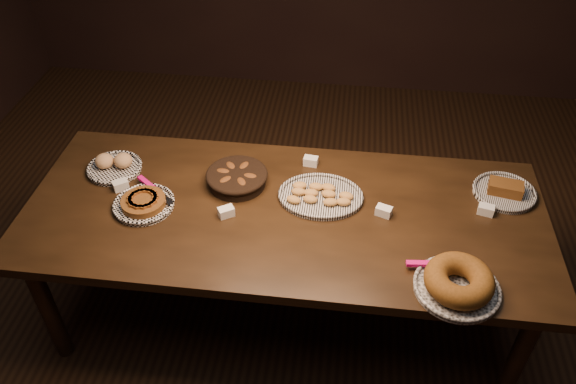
# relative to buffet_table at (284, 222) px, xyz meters

# --- Properties ---
(ground) EXTENTS (5.00, 5.00, 0.00)m
(ground) POSITION_rel_buffet_table_xyz_m (0.00, 0.00, -0.68)
(ground) COLOR black
(ground) RESTS_ON ground
(buffet_table) EXTENTS (2.40, 1.00, 0.75)m
(buffet_table) POSITION_rel_buffet_table_xyz_m (0.00, 0.00, 0.00)
(buffet_table) COLOR black
(buffet_table) RESTS_ON ground
(apple_tart_plate) EXTENTS (0.28, 0.32, 0.06)m
(apple_tart_plate) POSITION_rel_buffet_table_xyz_m (-0.65, -0.05, 0.09)
(apple_tart_plate) COLOR white
(apple_tart_plate) RESTS_ON buffet_table
(madeleine_platter) EXTENTS (0.40, 0.32, 0.05)m
(madeleine_platter) POSITION_rel_buffet_table_xyz_m (0.16, 0.10, 0.09)
(madeleine_platter) COLOR black
(madeleine_platter) RESTS_ON buffet_table
(bundt_cake_plate) EXTENTS (0.37, 0.34, 0.11)m
(bundt_cake_plate) POSITION_rel_buffet_table_xyz_m (0.74, -0.38, 0.12)
(bundt_cake_plate) COLOR black
(bundt_cake_plate) RESTS_ON buffet_table
(croissant_basket) EXTENTS (0.30, 0.30, 0.07)m
(croissant_basket) POSITION_rel_buffet_table_xyz_m (-0.25, 0.16, 0.12)
(croissant_basket) COLOR black
(croissant_basket) RESTS_ON buffet_table
(bread_roll_plate) EXTENTS (0.27, 0.27, 0.08)m
(bread_roll_plate) POSITION_rel_buffet_table_xyz_m (-0.88, 0.20, 0.10)
(bread_roll_plate) COLOR white
(bread_roll_plate) RESTS_ON buffet_table
(loaf_plate) EXTENTS (0.30, 0.30, 0.07)m
(loaf_plate) POSITION_rel_buffet_table_xyz_m (1.02, 0.24, 0.09)
(loaf_plate) COLOR black
(loaf_plate) RESTS_ON buffet_table
(tent_cards) EXTENTS (1.79, 0.49, 0.04)m
(tent_cards) POSITION_rel_buffet_table_xyz_m (0.08, 0.09, 0.10)
(tent_cards) COLOR white
(tent_cards) RESTS_ON buffet_table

